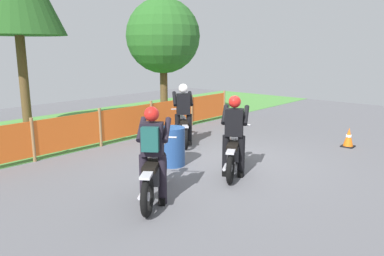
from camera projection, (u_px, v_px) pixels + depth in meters
name	position (u px, v px, depth m)	size (l,w,h in m)	color
ground	(220.00, 164.00, 8.67)	(24.00, 24.00, 0.02)	#5B5B60
grass_verge	(76.00, 127.00, 12.67)	(24.00, 5.61, 0.01)	#4C8C3D
barrier_fence	(127.00, 122.00, 10.74)	(9.40, 0.08, 1.05)	olive
tree_near_left	(163.00, 36.00, 13.65)	(2.72, 2.72, 4.42)	brown
motorcycle_lead	(183.00, 128.00, 10.42)	(1.33, 1.49, 0.90)	black
motorcycle_trailing	(234.00, 152.00, 7.95)	(1.81, 1.08, 0.95)	black
motorcycle_third	(155.00, 172.00, 6.56)	(1.75, 1.34, 0.99)	black
rider_lead	(183.00, 112.00, 10.14)	(0.73, 0.73, 1.69)	black
rider_trailing	(234.00, 133.00, 7.67)	(0.72, 0.71, 1.69)	black
rider_third	(152.00, 150.00, 6.24)	(0.78, 0.73, 1.69)	black
traffic_cone	(349.00, 137.00, 10.05)	(0.32, 0.32, 0.53)	black
spare_drum	(172.00, 146.00, 8.45)	(0.58, 0.58, 0.88)	navy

